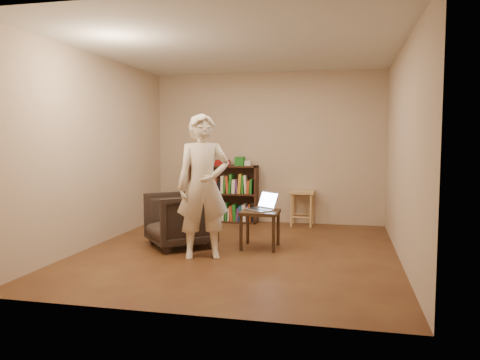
% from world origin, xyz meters
% --- Properties ---
extents(floor, '(4.50, 4.50, 0.00)m').
position_xyz_m(floor, '(0.00, 0.00, 0.00)').
color(floor, '#462316').
rests_on(floor, ground).
extents(ceiling, '(4.50, 4.50, 0.00)m').
position_xyz_m(ceiling, '(0.00, 0.00, 2.60)').
color(ceiling, silver).
rests_on(ceiling, wall_back).
extents(wall_back, '(4.00, 0.00, 4.00)m').
position_xyz_m(wall_back, '(0.00, 2.25, 1.30)').
color(wall_back, '#C3AB94').
rests_on(wall_back, floor).
extents(wall_left, '(0.00, 4.50, 4.50)m').
position_xyz_m(wall_left, '(-2.00, 0.00, 1.30)').
color(wall_left, '#C3AB94').
rests_on(wall_left, floor).
extents(wall_right, '(0.00, 4.50, 4.50)m').
position_xyz_m(wall_right, '(2.00, 0.00, 1.30)').
color(wall_right, '#C3AB94').
rests_on(wall_right, floor).
extents(bookshelf, '(1.20, 0.30, 1.00)m').
position_xyz_m(bookshelf, '(-0.75, 2.09, 0.44)').
color(bookshelf, black).
rests_on(bookshelf, floor).
extents(box_yellow, '(0.24, 0.19, 0.19)m').
position_xyz_m(box_yellow, '(-1.13, 2.07, 1.09)').
color(box_yellow, gold).
rests_on(box_yellow, bookshelf).
extents(red_cloth, '(0.31, 0.26, 0.09)m').
position_xyz_m(red_cloth, '(-0.78, 2.08, 1.05)').
color(red_cloth, maroon).
rests_on(red_cloth, bookshelf).
extents(box_green, '(0.16, 0.16, 0.15)m').
position_xyz_m(box_green, '(-0.45, 2.05, 1.08)').
color(box_green, '#1D6E21').
rests_on(box_green, bookshelf).
extents(box_white, '(0.11, 0.11, 0.08)m').
position_xyz_m(box_white, '(-0.31, 2.07, 1.04)').
color(box_white, white).
rests_on(box_white, bookshelf).
extents(stool, '(0.41, 0.41, 0.59)m').
position_xyz_m(stool, '(0.63, 2.03, 0.48)').
color(stool, tan).
rests_on(stool, floor).
extents(armchair, '(1.13, 1.13, 0.74)m').
position_xyz_m(armchair, '(-0.84, 0.10, 0.37)').
color(armchair, '#2F261F').
rests_on(armchair, floor).
extents(side_table, '(0.49, 0.49, 0.50)m').
position_xyz_m(side_table, '(0.24, 0.25, 0.42)').
color(side_table, black).
rests_on(side_table, floor).
extents(laptop, '(0.48, 0.48, 0.24)m').
position_xyz_m(laptop, '(0.26, 0.30, 0.56)').
color(laptop, '#AEADB2').
rests_on(laptop, side_table).
extents(person, '(0.75, 0.63, 1.76)m').
position_xyz_m(person, '(-0.35, -0.40, 0.88)').
color(person, beige).
rests_on(person, floor).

